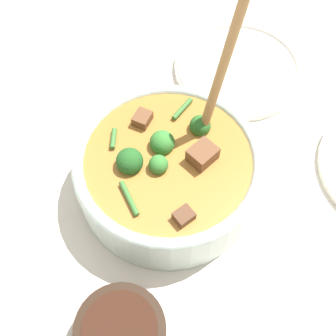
% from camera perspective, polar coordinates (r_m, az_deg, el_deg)
% --- Properties ---
extents(ground_plane, '(4.00, 4.00, 0.00)m').
position_cam_1_polar(ground_plane, '(0.61, 0.00, -2.57)').
color(ground_plane, silver).
extents(stew_bowl, '(0.25, 0.25, 0.27)m').
position_cam_1_polar(stew_bowl, '(0.57, 0.02, -0.19)').
color(stew_bowl, '#B2C6BC').
rests_on(stew_bowl, ground_plane).
extents(condiment_bowl, '(0.10, 0.10, 0.05)m').
position_cam_1_polar(condiment_bowl, '(0.52, -6.37, -21.21)').
color(condiment_bowl, black).
rests_on(condiment_bowl, ground_plane).
extents(empty_plate, '(0.22, 0.22, 0.02)m').
position_cam_1_polar(empty_plate, '(0.75, 9.58, 13.32)').
color(empty_plate, silver).
rests_on(empty_plate, ground_plane).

